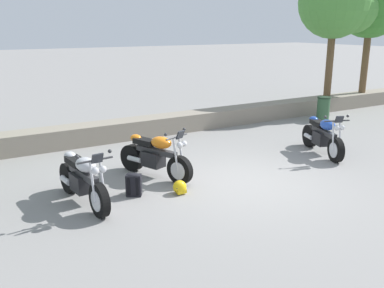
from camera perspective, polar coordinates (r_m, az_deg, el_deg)
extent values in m
plane|color=gray|center=(9.29, 6.79, -5.10)|extent=(120.00, 120.00, 0.00)
cube|color=gray|center=(13.17, -5.96, 2.37)|extent=(36.00, 0.80, 0.55)
cylinder|color=black|center=(7.68, -12.33, -7.41)|extent=(0.20, 0.63, 0.62)
cylinder|color=black|center=(8.94, -16.18, -4.36)|extent=(0.24, 0.63, 0.62)
cylinder|color=silver|center=(7.68, -12.33, -7.41)|extent=(0.20, 0.40, 0.38)
cube|color=black|center=(8.31, -14.58, -5.03)|extent=(0.37, 0.51, 0.34)
cube|color=#2D2D30|center=(8.16, -14.41, -3.92)|extent=(0.25, 1.11, 0.12)
ellipsoid|color=#BCBCC1|center=(7.95, -14.10, -2.72)|extent=(0.39, 0.55, 0.26)
cube|color=black|center=(8.40, -15.34, -2.26)|extent=(0.31, 0.58, 0.12)
ellipsoid|color=#BCBCC1|center=(8.66, -16.10, -1.51)|extent=(0.25, 0.30, 0.16)
cylinder|color=#2D2D30|center=(7.51, -12.90, -2.14)|extent=(0.66, 0.10, 0.04)
sphere|color=silver|center=(7.45, -11.90, -3.34)|extent=(0.13, 0.13, 0.13)
sphere|color=silver|center=(7.40, -12.88, -3.53)|extent=(0.13, 0.13, 0.13)
cube|color=#26282D|center=(7.40, -12.61, -1.89)|extent=(0.21, 0.11, 0.18)
cylinder|color=silver|center=(8.66, -16.63, -4.70)|extent=(0.15, 0.39, 0.11)
cylinder|color=silver|center=(7.62, -11.99, -4.67)|extent=(0.06, 0.17, 0.73)
cylinder|color=silver|center=(7.55, -13.23, -4.93)|extent=(0.06, 0.17, 0.73)
sphere|color=#2D2D30|center=(7.63, -11.01, -0.95)|extent=(0.07, 0.07, 0.07)
sphere|color=#2D2D30|center=(7.41, -15.19, -1.72)|extent=(0.07, 0.07, 0.07)
cylinder|color=black|center=(9.02, -1.65, -3.53)|extent=(0.35, 0.63, 0.62)
cylinder|color=black|center=(9.96, -8.03, -1.83)|extent=(0.39, 0.64, 0.62)
cylinder|color=silver|center=(9.02, -1.65, -3.53)|extent=(0.29, 0.42, 0.38)
cube|color=black|center=(9.48, -5.23, -2.01)|extent=(0.47, 0.56, 0.34)
cube|color=#2D2D30|center=(9.36, -4.82, -0.96)|extent=(0.52, 1.08, 0.12)
ellipsoid|color=orange|center=(9.20, -4.16, 0.19)|extent=(0.50, 0.61, 0.26)
cube|color=black|center=(9.53, -6.29, 0.32)|extent=(0.44, 0.62, 0.12)
ellipsoid|color=orange|center=(9.73, -7.57, 0.83)|extent=(0.31, 0.34, 0.16)
cylinder|color=#2D2D30|center=(8.87, -2.08, 0.97)|extent=(0.63, 0.27, 0.04)
sphere|color=silver|center=(8.87, -1.09, 0.05)|extent=(0.13, 0.13, 0.13)
sphere|color=silver|center=(8.76, -1.67, -0.15)|extent=(0.13, 0.13, 0.13)
cube|color=#26282D|center=(8.79, -1.59, 1.25)|extent=(0.22, 0.16, 0.18)
cylinder|color=silver|center=(9.68, -7.73, -2.03)|extent=(0.24, 0.39, 0.11)
cylinder|color=silver|center=(9.00, -1.49, -1.17)|extent=(0.10, 0.17, 0.73)
cylinder|color=silver|center=(8.87, -2.24, -1.43)|extent=(0.10, 0.17, 0.73)
sphere|color=#2D2D30|center=(9.09, -1.06, 2.00)|extent=(0.07, 0.07, 0.07)
sphere|color=#2D2D30|center=(8.65, -3.57, 1.26)|extent=(0.07, 0.07, 0.07)
cylinder|color=black|center=(11.06, 18.80, -0.77)|extent=(0.35, 0.63, 0.62)
cylinder|color=black|center=(12.29, 15.58, 1.08)|extent=(0.38, 0.64, 0.62)
cylinder|color=silver|center=(11.06, 18.80, -0.77)|extent=(0.28, 0.42, 0.38)
cube|color=black|center=(11.68, 17.03, 0.74)|extent=(0.47, 0.56, 0.34)
cube|color=#2D2D30|center=(11.55, 17.33, 1.58)|extent=(0.51, 1.08, 0.12)
ellipsoid|color=#2347A8|center=(11.37, 17.77, 2.47)|extent=(0.50, 0.61, 0.26)
cube|color=black|center=(11.80, 16.66, 2.71)|extent=(0.44, 0.62, 0.12)
ellipsoid|color=#2347A8|center=(12.05, 16.04, 3.22)|extent=(0.30, 0.34, 0.16)
cylinder|color=#2D2D30|center=(10.96, 18.92, 2.96)|extent=(0.63, 0.26, 0.04)
sphere|color=silver|center=(10.90, 19.53, 2.09)|extent=(0.13, 0.13, 0.13)
sphere|color=silver|center=(10.83, 18.89, 2.07)|extent=(0.13, 0.13, 0.13)
cube|color=#26282D|center=(10.86, 19.20, 3.16)|extent=(0.22, 0.16, 0.18)
cylinder|color=silver|center=(12.00, 15.40, 1.00)|extent=(0.23, 0.39, 0.11)
cylinder|color=silver|center=(11.05, 19.27, 1.11)|extent=(0.10, 0.17, 0.73)
cylinder|color=silver|center=(10.96, 18.45, 1.07)|extent=(0.10, 0.17, 0.73)
sphere|color=#2D2D30|center=(11.12, 20.22, 3.55)|extent=(0.07, 0.07, 0.07)
sphere|color=#2D2D30|center=(10.83, 17.48, 3.49)|extent=(0.07, 0.07, 0.07)
cube|color=black|center=(8.52, -7.83, -5.52)|extent=(0.35, 0.31, 0.44)
cube|color=black|center=(8.64, -7.69, -5.49)|extent=(0.23, 0.17, 0.24)
ellipsoid|color=black|center=(8.44, -7.89, -4.18)|extent=(0.33, 0.30, 0.08)
cube|color=black|center=(8.43, -8.52, -5.63)|extent=(0.06, 0.05, 0.37)
cube|color=black|center=(8.40, -7.41, -5.66)|extent=(0.06, 0.05, 0.37)
sphere|color=yellow|center=(8.57, -1.66, -5.81)|extent=(0.28, 0.28, 0.28)
ellipsoid|color=black|center=(8.50, -1.41, -5.91)|extent=(0.23, 0.06, 0.12)
cube|color=yellow|center=(8.53, -1.41, -6.41)|extent=(0.20, 0.08, 0.08)
cylinder|color=brown|center=(17.92, 18.01, 10.25)|extent=(0.28, 0.28, 2.57)
sphere|color=#4C8E3D|center=(17.89, 18.65, 17.64)|extent=(2.75, 2.75, 2.75)
sphere|color=#4C8E3D|center=(18.08, 20.94, 16.54)|extent=(1.79, 1.79, 1.79)
cylinder|color=brown|center=(19.35, 22.26, 10.23)|extent=(0.28, 0.28, 2.59)
sphere|color=#387A2D|center=(19.32, 23.00, 17.22)|extent=(2.87, 2.87, 2.87)
cylinder|color=#335638|center=(15.83, 17.23, 4.45)|extent=(0.44, 0.44, 0.80)
cylinder|color=#1E3421|center=(15.76, 17.35, 5.98)|extent=(0.46, 0.46, 0.06)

